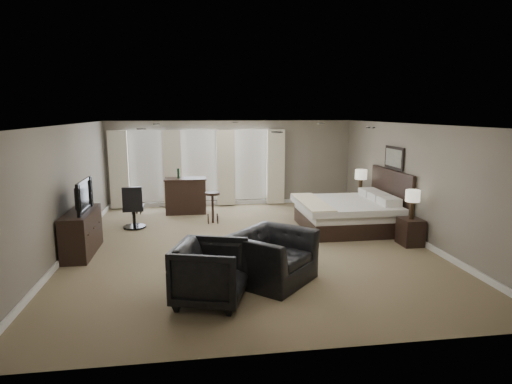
{
  "coord_description": "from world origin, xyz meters",
  "views": [
    {
      "loc": [
        -1.15,
        -8.86,
        2.85
      ],
      "look_at": [
        0.2,
        0.4,
        1.1
      ],
      "focal_mm": 30.0,
      "sensor_mm": 36.0,
      "label": 1
    }
  ],
  "objects": [
    {
      "name": "room",
      "position": [
        0.0,
        0.0,
        1.3
      ],
      "size": [
        7.6,
        8.6,
        2.64
      ],
      "color": "#79694C",
      "rests_on": "ground"
    },
    {
      "name": "window_bay",
      "position": [
        -1.0,
        4.11,
        1.2
      ],
      "size": [
        5.25,
        0.2,
        2.3
      ],
      "color": "silver",
      "rests_on": "room"
    },
    {
      "name": "bed",
      "position": [
        2.58,
        0.98,
        0.73
      ],
      "size": [
        2.28,
        2.18,
        1.45
      ],
      "primitive_type": "cube",
      "color": "silver",
      "rests_on": "ground"
    },
    {
      "name": "nightstand_near",
      "position": [
        3.47,
        -0.47,
        0.29
      ],
      "size": [
        0.44,
        0.53,
        0.58
      ],
      "primitive_type": "cube",
      "color": "black",
      "rests_on": "ground"
    },
    {
      "name": "nightstand_far",
      "position": [
        3.47,
        2.43,
        0.29
      ],
      "size": [
        0.44,
        0.54,
        0.59
      ],
      "primitive_type": "cube",
      "color": "black",
      "rests_on": "ground"
    },
    {
      "name": "lamp_near",
      "position": [
        3.47,
        -0.47,
        0.9
      ],
      "size": [
        0.31,
        0.31,
        0.63
      ],
      "primitive_type": "cube",
      "color": "beige",
      "rests_on": "nightstand_near"
    },
    {
      "name": "lamp_far",
      "position": [
        3.47,
        2.43,
        0.93
      ],
      "size": [
        0.33,
        0.33,
        0.68
      ],
      "primitive_type": "cube",
      "color": "beige",
      "rests_on": "nightstand_far"
    },
    {
      "name": "wall_art",
      "position": [
        3.7,
        0.98,
        1.75
      ],
      "size": [
        0.04,
        0.96,
        0.56
      ],
      "primitive_type": "cube",
      "color": "slate",
      "rests_on": "room"
    },
    {
      "name": "dresser",
      "position": [
        -3.45,
        -0.06,
        0.44
      ],
      "size": [
        0.49,
        1.53,
        0.89
      ],
      "primitive_type": "cube",
      "color": "black",
      "rests_on": "ground"
    },
    {
      "name": "tv",
      "position": [
        -3.45,
        -0.06,
        0.96
      ],
      "size": [
        0.64,
        1.11,
        0.15
      ],
      "primitive_type": "imported",
      "rotation": [
        0.0,
        0.0,
        1.57
      ],
      "color": "black",
      "rests_on": "dresser"
    },
    {
      "name": "armchair_near",
      "position": [
        0.12,
        -2.04,
        0.58
      ],
      "size": [
        1.53,
        1.55,
        1.15
      ],
      "primitive_type": "imported",
      "rotation": [
        0.0,
        0.0,
        0.82
      ],
      "color": "black",
      "rests_on": "ground"
    },
    {
      "name": "armchair_far",
      "position": [
        -0.95,
        -2.72,
        0.52
      ],
      "size": [
        1.2,
        1.24,
        1.03
      ],
      "primitive_type": "imported",
      "rotation": [
        0.0,
        0.0,
        1.27
      ],
      "color": "black",
      "rests_on": "ground"
    },
    {
      "name": "bar_counter",
      "position": [
        -1.41,
        3.26,
        0.51
      ],
      "size": [
        1.17,
        0.61,
        1.02
      ],
      "primitive_type": "cube",
      "color": "black",
      "rests_on": "ground"
    },
    {
      "name": "bar_stool_left",
      "position": [
        -2.81,
        3.39,
        0.38
      ],
      "size": [
        0.47,
        0.47,
        0.76
      ],
      "primitive_type": "cube",
      "rotation": [
        0.0,
        0.0,
        -0.38
      ],
      "color": "black",
      "rests_on": "ground"
    },
    {
      "name": "bar_stool_right",
      "position": [
        -0.7,
        2.06,
        0.41
      ],
      "size": [
        0.43,
        0.43,
        0.81
      ],
      "primitive_type": "cube",
      "rotation": [
        0.0,
        0.0,
        -0.13
      ],
      "color": "black",
      "rests_on": "ground"
    },
    {
      "name": "desk_chair",
      "position": [
        -2.67,
        1.82,
        0.54
      ],
      "size": [
        0.58,
        0.58,
        1.08
      ],
      "primitive_type": "cube",
      "rotation": [
        0.0,
        0.0,
        3.21
      ],
      "color": "black",
      "rests_on": "ground"
    }
  ]
}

